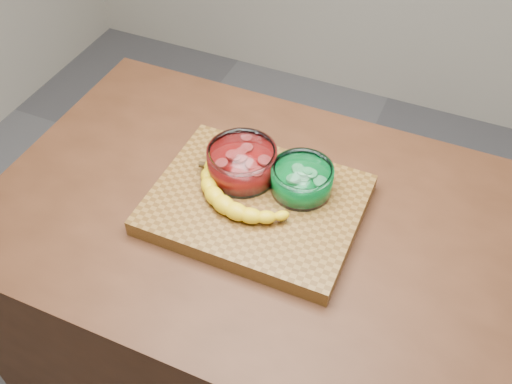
% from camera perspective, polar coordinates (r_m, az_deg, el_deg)
% --- Properties ---
extents(counter, '(1.20, 0.80, 0.90)m').
position_cam_1_polar(counter, '(1.63, -0.00, -12.41)').
color(counter, '#472715').
rests_on(counter, ground).
extents(cutting_board, '(0.45, 0.35, 0.04)m').
position_cam_1_polar(cutting_board, '(1.26, -0.00, -1.26)').
color(cutting_board, brown).
rests_on(cutting_board, counter).
extents(bowl_red, '(0.16, 0.16, 0.07)m').
position_cam_1_polar(bowl_red, '(1.27, -1.41, 2.92)').
color(bowl_red, white).
rests_on(bowl_red, cutting_board).
extents(bowl_green, '(0.14, 0.14, 0.06)m').
position_cam_1_polar(bowl_green, '(1.24, 4.61, 1.28)').
color(bowl_green, white).
rests_on(bowl_green, cutting_board).
extents(banana, '(0.27, 0.16, 0.04)m').
position_cam_1_polar(banana, '(1.22, -1.49, -0.18)').
color(banana, yellow).
rests_on(banana, cutting_board).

